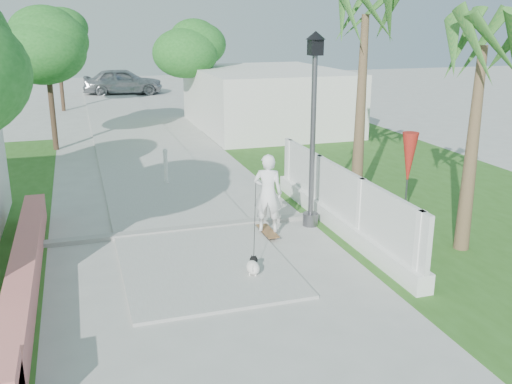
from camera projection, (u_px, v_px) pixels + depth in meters
name	position (u px, v px, depth m)	size (l,w,h in m)	color
ground	(269.00, 382.00, 7.65)	(90.00, 90.00, 0.00)	#B7B7B2
path_strip	(128.00, 126.00, 25.89)	(3.20, 36.00, 0.06)	#B7B7B2
curb	(185.00, 229.00, 13.11)	(6.50, 0.25, 0.10)	#999993
grass_right	(405.00, 183.00, 16.97)	(8.00, 20.00, 0.01)	#305C1D
pink_wall	(23.00, 282.00, 9.85)	(0.45, 8.20, 0.80)	#D16B6B
lattice_fence	(339.00, 208.00, 13.04)	(0.35, 7.00, 1.50)	white
building_right	(267.00, 99.00, 25.43)	(6.00, 8.00, 2.60)	silver
street_lamp	(313.00, 124.00, 12.80)	(0.44, 0.44, 4.44)	#59595E
bollard	(166.00, 165.00, 16.66)	(0.14, 0.14, 1.09)	white
patio_umbrella	(409.00, 160.00, 12.65)	(0.36, 0.36, 2.30)	#59595E
tree_path_left	(46.00, 45.00, 20.27)	(3.40, 3.40, 5.23)	#4C3826
tree_path_right	(195.00, 47.00, 25.80)	(3.00, 3.00, 4.79)	#4C3826
tree_path_far	(57.00, 37.00, 29.46)	(3.20, 3.20, 5.17)	#4C3826
palm_far	(365.00, 28.00, 13.61)	(1.80, 1.80, 5.30)	brown
palm_near	(482.00, 58.00, 10.98)	(1.80, 1.80, 4.70)	brown
skateboarder	(257.00, 211.00, 11.95)	(1.34, 2.27, 1.87)	brown
dog	(253.00, 266.00, 10.77)	(0.36, 0.50, 0.36)	white
parked_car	(123.00, 81.00, 37.05)	(2.02, 5.01, 1.71)	#A2A6AA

